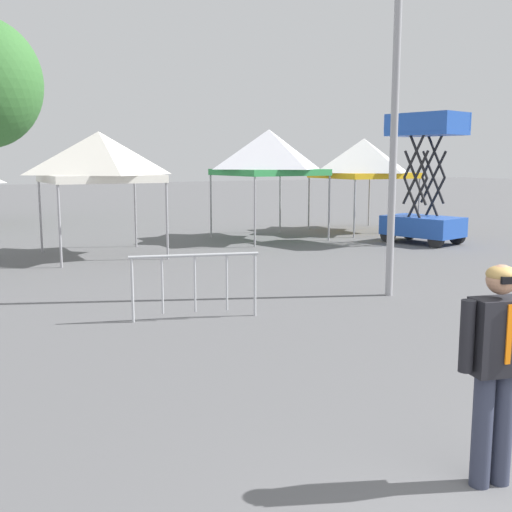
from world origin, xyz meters
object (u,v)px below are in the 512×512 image
at_px(canopy_tent_far_right, 269,152).
at_px(scissor_lift, 423,205).
at_px(person_foreground, 496,360).
at_px(light_pole_near_lift, 397,53).
at_px(canopy_tent_right_of_center, 364,158).
at_px(canopy_tent_far_left, 99,157).
at_px(crowd_barrier_mid_lot, 195,273).

distance_m(canopy_tent_far_right, scissor_lift, 5.16).
relative_size(person_foreground, light_pole_near_lift, 0.23).
bearing_deg(canopy_tent_right_of_center, canopy_tent_far_left, -171.06).
relative_size(scissor_lift, crowd_barrier_mid_lot, 1.95).
bearing_deg(canopy_tent_far_right, person_foreground, -112.49).
xyz_separation_m(canopy_tent_far_left, person_foreground, (-0.26, -13.40, -1.62)).
bearing_deg(canopy_tent_right_of_center, person_foreground, -124.21).
bearing_deg(person_foreground, light_pole_near_lift, 56.62).
bearing_deg(light_pole_near_lift, canopy_tent_far_right, 76.16).
bearing_deg(crowd_barrier_mid_lot, person_foreground, -89.14).
bearing_deg(canopy_tent_far_left, scissor_lift, -12.07).
distance_m(canopy_tent_far_right, canopy_tent_right_of_center, 4.19).
distance_m(canopy_tent_far_left, scissor_lift, 9.83).
xyz_separation_m(person_foreground, crowd_barrier_mid_lot, (-0.09, 5.96, -0.28)).
distance_m(canopy_tent_far_left, person_foreground, 13.50).
bearing_deg(light_pole_near_lift, person_foreground, -123.38).
xyz_separation_m(canopy_tent_right_of_center, light_pole_near_lift, (-6.28, -9.06, 1.85)).
bearing_deg(canopy_tent_right_of_center, canopy_tent_far_right, -173.85).
relative_size(scissor_lift, light_pole_near_lift, 0.51).
xyz_separation_m(light_pole_near_lift, crowd_barrier_mid_lot, (-3.98, 0.06, -3.73)).
bearing_deg(light_pole_near_lift, scissor_lift, 42.93).
bearing_deg(scissor_lift, crowd_barrier_mid_lot, -151.23).
distance_m(person_foreground, crowd_barrier_mid_lot, 5.96).
bearing_deg(canopy_tent_right_of_center, scissor_lift, -96.39).
height_order(light_pole_near_lift, crowd_barrier_mid_lot, light_pole_near_lift).
xyz_separation_m(canopy_tent_far_left, scissor_lift, (9.51, -2.03, -1.45)).
bearing_deg(canopy_tent_far_left, canopy_tent_far_right, 10.94).
bearing_deg(crowd_barrier_mid_lot, canopy_tent_far_right, 54.52).
relative_size(canopy_tent_right_of_center, crowd_barrier_mid_lot, 1.64).
height_order(canopy_tent_right_of_center, person_foreground, canopy_tent_right_of_center).
xyz_separation_m(canopy_tent_far_right, crowd_barrier_mid_lot, (-6.10, -8.56, -2.07)).
relative_size(canopy_tent_far_left, canopy_tent_far_right, 0.93).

